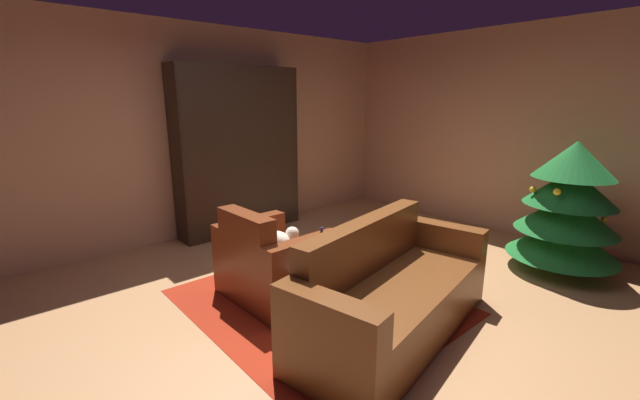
{
  "coord_description": "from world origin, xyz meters",
  "views": [
    {
      "loc": [
        2.42,
        -2.29,
        1.81
      ],
      "look_at": [
        -0.41,
        0.16,
        0.85
      ],
      "focal_mm": 22.57,
      "sensor_mm": 36.0,
      "label": 1
    }
  ],
  "objects_px": {
    "bottle_on_table": "(322,247)",
    "couch_red": "(392,295)",
    "book_stack_on_table": "(330,263)",
    "bookshelf_unit": "(246,151)",
    "decorated_tree": "(568,207)",
    "armchair_red": "(272,265)",
    "coffee_table": "(331,271)"
  },
  "relations": [
    {
      "from": "book_stack_on_table",
      "to": "bottle_on_table",
      "type": "height_order",
      "value": "bottle_on_table"
    },
    {
      "from": "couch_red",
      "to": "book_stack_on_table",
      "type": "relative_size",
      "value": 10.24
    },
    {
      "from": "bookshelf_unit",
      "to": "decorated_tree",
      "type": "height_order",
      "value": "bookshelf_unit"
    },
    {
      "from": "couch_red",
      "to": "bottle_on_table",
      "type": "relative_size",
      "value": 6.95
    },
    {
      "from": "book_stack_on_table",
      "to": "decorated_tree",
      "type": "bearing_deg",
      "value": 68.82
    },
    {
      "from": "bookshelf_unit",
      "to": "book_stack_on_table",
      "type": "distance_m",
      "value": 2.67
    },
    {
      "from": "couch_red",
      "to": "book_stack_on_table",
      "type": "xyz_separation_m",
      "value": [
        -0.52,
        -0.18,
        0.15
      ]
    },
    {
      "from": "armchair_red",
      "to": "decorated_tree",
      "type": "bearing_deg",
      "value": 60.32
    },
    {
      "from": "armchair_red",
      "to": "coffee_table",
      "type": "relative_size",
      "value": 1.52
    },
    {
      "from": "bookshelf_unit",
      "to": "decorated_tree",
      "type": "distance_m",
      "value": 3.9
    },
    {
      "from": "coffee_table",
      "to": "book_stack_on_table",
      "type": "distance_m",
      "value": 0.1
    },
    {
      "from": "armchair_red",
      "to": "couch_red",
      "type": "bearing_deg",
      "value": 19.36
    },
    {
      "from": "book_stack_on_table",
      "to": "coffee_table",
      "type": "bearing_deg",
      "value": 116.84
    },
    {
      "from": "couch_red",
      "to": "coffee_table",
      "type": "distance_m",
      "value": 0.56
    },
    {
      "from": "armchair_red",
      "to": "decorated_tree",
      "type": "height_order",
      "value": "decorated_tree"
    },
    {
      "from": "couch_red",
      "to": "coffee_table",
      "type": "height_order",
      "value": "couch_red"
    },
    {
      "from": "coffee_table",
      "to": "book_stack_on_table",
      "type": "bearing_deg",
      "value": -63.16
    },
    {
      "from": "coffee_table",
      "to": "decorated_tree",
      "type": "distance_m",
      "value": 2.65
    },
    {
      "from": "bookshelf_unit",
      "to": "bottle_on_table",
      "type": "bearing_deg",
      "value": -15.38
    },
    {
      "from": "armchair_red",
      "to": "couch_red",
      "type": "distance_m",
      "value": 1.15
    },
    {
      "from": "armchair_red",
      "to": "book_stack_on_table",
      "type": "height_order",
      "value": "armchair_red"
    },
    {
      "from": "armchair_red",
      "to": "book_stack_on_table",
      "type": "bearing_deg",
      "value": 19.37
    },
    {
      "from": "bookshelf_unit",
      "to": "book_stack_on_table",
      "type": "relative_size",
      "value": 10.91
    },
    {
      "from": "decorated_tree",
      "to": "bookshelf_unit",
      "type": "bearing_deg",
      "value": -152.89
    },
    {
      "from": "armchair_red",
      "to": "decorated_tree",
      "type": "relative_size",
      "value": 0.71
    },
    {
      "from": "couch_red",
      "to": "book_stack_on_table",
      "type": "bearing_deg",
      "value": -160.65
    },
    {
      "from": "bookshelf_unit",
      "to": "coffee_table",
      "type": "relative_size",
      "value": 3.44
    },
    {
      "from": "book_stack_on_table",
      "to": "bottle_on_table",
      "type": "relative_size",
      "value": 0.68
    },
    {
      "from": "bottle_on_table",
      "to": "couch_red",
      "type": "bearing_deg",
      "value": 8.7
    },
    {
      "from": "book_stack_on_table",
      "to": "bookshelf_unit",
      "type": "bearing_deg",
      "value": 164.16
    },
    {
      "from": "couch_red",
      "to": "coffee_table",
      "type": "relative_size",
      "value": 3.23
    },
    {
      "from": "decorated_tree",
      "to": "couch_red",
      "type": "bearing_deg",
      "value": -100.89
    }
  ]
}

